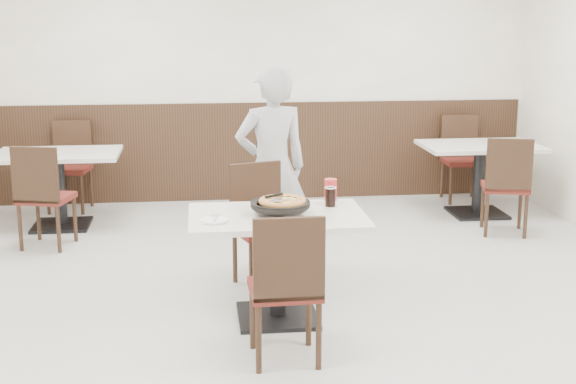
{
  "coord_description": "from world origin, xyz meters",
  "views": [
    {
      "loc": [
        -0.76,
        -5.42,
        2.1
      ],
      "look_at": [
        -0.17,
        -0.3,
        0.93
      ],
      "focal_mm": 50.0,
      "sensor_mm": 36.0,
      "label": 1
    }
  ],
  "objects": [
    {
      "name": "fork",
      "position": [
        -0.64,
        -0.3,
        0.77
      ],
      "size": [
        0.05,
        0.15,
        0.0
      ],
      "primitive_type": "cube",
      "rotation": [
        0.0,
        0.0,
        -0.25
      ],
      "color": "white",
      "rests_on": "side_plate"
    },
    {
      "name": "bg_chair_left_far",
      "position": [
        -2.12,
        3.17,
        0.47
      ],
      "size": [
        0.48,
        0.48,
        0.95
      ],
      "primitive_type": null,
      "rotation": [
        0.0,
        0.0,
        2.99
      ],
      "color": "black",
      "rests_on": "floor"
    },
    {
      "name": "floor",
      "position": [
        0.0,
        0.0,
        0.0
      ],
      "size": [
        7.0,
        7.0,
        0.0
      ],
      "primitive_type": "plane",
      "color": "#A8A8A3",
      "rests_on": "ground"
    },
    {
      "name": "main_table",
      "position": [
        -0.22,
        -0.17,
        0.38
      ],
      "size": [
        1.23,
        0.84,
        0.75
      ],
      "primitive_type": null,
      "rotation": [
        0.0,
        0.0,
        -0.04
      ],
      "color": "white",
      "rests_on": "floor"
    },
    {
      "name": "chair_near",
      "position": [
        -0.25,
        -0.84,
        0.47
      ],
      "size": [
        0.43,
        0.43,
        0.95
      ],
      "primitive_type": null,
      "rotation": [
        0.0,
        0.0,
        0.03
      ],
      "color": "black",
      "rests_on": "floor"
    },
    {
      "name": "chair_far",
      "position": [
        -0.25,
        0.51,
        0.47
      ],
      "size": [
        0.52,
        0.52,
        0.95
      ],
      "primitive_type": null,
      "rotation": [
        0.0,
        0.0,
        3.44
      ],
      "color": "black",
      "rests_on": "floor"
    },
    {
      "name": "trivet",
      "position": [
        -0.22,
        -0.11,
        0.77
      ],
      "size": [
        0.12,
        0.12,
        0.04
      ],
      "primitive_type": "cylinder",
      "rotation": [
        0.0,
        0.0,
        -0.04
      ],
      "color": "black",
      "rests_on": "main_table"
    },
    {
      "name": "bg_table_left",
      "position": [
        -2.11,
        2.5,
        0.38
      ],
      "size": [
        1.29,
        0.95,
        0.75
      ],
      "primitive_type": null,
      "rotation": [
        0.0,
        0.0,
        0.13
      ],
      "color": "white",
      "rests_on": "floor"
    },
    {
      "name": "napkin",
      "position": [
        -0.67,
        -0.29,
        0.75
      ],
      "size": [
        0.16,
        0.16,
        0.0
      ],
      "primitive_type": "cube",
      "rotation": [
        0.0,
        0.0,
        0.1
      ],
      "color": "white",
      "rests_on": "main_table"
    },
    {
      "name": "pizza_server",
      "position": [
        -0.22,
        -0.15,
        0.84
      ],
      "size": [
        0.08,
        0.1,
        0.0
      ],
      "primitive_type": "cube",
      "rotation": [
        0.0,
        0.0,
        0.14
      ],
      "color": "white",
      "rests_on": "pizza"
    },
    {
      "name": "wall_back",
      "position": [
        0.0,
        3.5,
        1.4
      ],
      "size": [
        6.0,
        0.04,
        2.8
      ],
      "primitive_type": "cube",
      "color": "beige",
      "rests_on": "floor"
    },
    {
      "name": "side_plate",
      "position": [
        -0.65,
        -0.31,
        0.76
      ],
      "size": [
        0.19,
        0.19,
        0.01
      ],
      "primitive_type": "cylinder",
      "rotation": [
        0.0,
        0.0,
        -0.04
      ],
      "color": "white",
      "rests_on": "napkin"
    },
    {
      "name": "bg_chair_right_far",
      "position": [
        2.21,
        3.13,
        0.47
      ],
      "size": [
        0.43,
        0.43,
        0.95
      ],
      "primitive_type": null,
      "rotation": [
        0.0,
        0.0,
        3.11
      ],
      "color": "black",
      "rests_on": "floor"
    },
    {
      "name": "red_cup",
      "position": [
        0.2,
        0.19,
        0.83
      ],
      "size": [
        0.09,
        0.09,
        0.16
      ],
      "primitive_type": "cylinder",
      "rotation": [
        0.0,
        0.0,
        -0.04
      ],
      "color": "red",
      "rests_on": "main_table"
    },
    {
      "name": "wainscot_back",
      "position": [
        0.0,
        3.48,
        0.55
      ],
      "size": [
        5.9,
        0.03,
        1.1
      ],
      "primitive_type": "cube",
      "color": "black",
      "rests_on": "floor"
    },
    {
      "name": "pizza",
      "position": [
        -0.18,
        -0.12,
        0.81
      ],
      "size": [
        0.29,
        0.29,
        0.02
      ],
      "primitive_type": "cylinder",
      "rotation": [
        0.0,
        0.0,
        -0.04
      ],
      "color": "#D08B46",
      "rests_on": "pizza_pan"
    },
    {
      "name": "pizza_pan",
      "position": [
        -0.2,
        -0.17,
        0.79
      ],
      "size": [
        0.38,
        0.38,
        0.01
      ],
      "primitive_type": "cylinder",
      "rotation": [
        0.0,
        0.0,
        -0.04
      ],
      "color": "black",
      "rests_on": "trivet"
    },
    {
      "name": "bg_chair_left_near",
      "position": [
        -2.12,
        1.82,
        0.47
      ],
      "size": [
        0.51,
        0.51,
        0.95
      ],
      "primitive_type": null,
      "rotation": [
        0.0,
        0.0,
        -0.26
      ],
      "color": "black",
      "rests_on": "floor"
    },
    {
      "name": "bg_chair_right_near",
      "position": [
        2.17,
        1.78,
        0.47
      ],
      "size": [
        0.51,
        0.51,
        0.95
      ],
      "primitive_type": null,
      "rotation": [
        0.0,
        0.0,
        -0.25
      ],
      "color": "black",
      "rests_on": "floor"
    },
    {
      "name": "wall_front",
      "position": [
        0.0,
        -3.5,
        1.4
      ],
      "size": [
        6.0,
        0.04,
        2.8
      ],
      "primitive_type": "cube",
      "color": "beige",
      "rests_on": "floor"
    },
    {
      "name": "diner_person",
      "position": [
        -0.15,
        1.01,
        0.84
      ],
      "size": [
        0.69,
        0.53,
        1.68
      ],
      "primitive_type": "imported",
      "rotation": [
        0.0,
        0.0,
        3.37
      ],
      "color": "#BABCC0",
      "rests_on": "floor"
    },
    {
      "name": "cola_glass",
      "position": [
        0.17,
        0.02,
        0.81
      ],
      "size": [
        0.08,
        0.08,
        0.13
      ],
      "primitive_type": "cylinder",
      "rotation": [
        0.0,
        0.0,
        -0.04
      ],
      "color": "black",
      "rests_on": "main_table"
    },
    {
      "name": "bg_table_right",
      "position": [
        2.17,
        2.5,
        0.38
      ],
      "size": [
        1.21,
        0.82,
        0.75
      ],
      "primitive_type": null,
      "rotation": [
        0.0,
        0.0,
        0.01
      ],
      "color": "white",
      "rests_on": "floor"
    }
  ]
}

